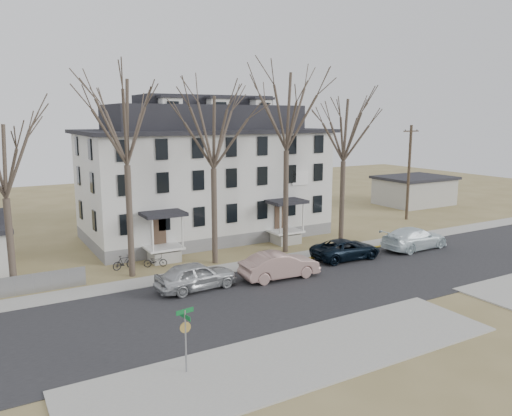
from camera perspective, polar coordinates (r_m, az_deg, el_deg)
ground at (r=30.87m, az=11.92°, el=-9.33°), size 120.00×120.00×0.00m
main_road at (r=32.30m, az=9.53°, el=-8.35°), size 120.00×10.00×0.04m
far_sidewalk at (r=36.89m, az=3.59°, el=-5.84°), size 120.00×2.00×0.08m
near_sidewalk_left at (r=22.65m, az=4.90°, el=-16.69°), size 20.00×5.00×0.08m
yellow_curb at (r=39.11m, az=10.47°, el=-5.05°), size 14.00×0.25×0.06m
boarding_house at (r=43.48m, az=-5.82°, el=3.84°), size 20.80×12.36×12.05m
distant_building at (r=62.27m, az=17.62°, el=1.94°), size 8.50×6.50×3.35m
tree_far_left at (r=32.46m, az=-14.75°, el=10.13°), size 8.40×8.40×13.72m
tree_mid_left at (r=34.55m, az=-4.93°, el=9.20°), size 7.80×7.80×12.74m
tree_center at (r=37.48m, az=3.54°, el=11.57°), size 9.00×9.00×14.70m
tree_mid_right at (r=40.77m, az=10.07°, el=9.25°), size 7.80×7.80×12.74m
tree_bungalow at (r=31.40m, az=-27.00°, el=5.29°), size 6.60×6.60×10.78m
utility_pole_far at (r=52.37m, az=17.07°, el=4.02°), size 2.00×0.28×9.50m
car_silver at (r=30.47m, az=-6.85°, el=-7.76°), size 5.10×2.31×1.70m
car_tan at (r=32.31m, az=2.72°, el=-6.61°), size 5.28×2.06×1.71m
car_navy at (r=37.16m, az=10.24°, el=-4.70°), size 5.36×2.66×1.46m
car_white at (r=41.20m, az=17.65°, el=-3.36°), size 5.99×2.66×1.71m
bicycle_left at (r=35.40m, az=-11.43°, el=-6.03°), size 1.70×1.04×0.84m
bicycle_right at (r=35.34m, az=-14.86°, el=-6.08°), size 1.70×0.77×0.98m
street_sign at (r=20.77m, az=-8.07°, el=-13.80°), size 0.79×0.79×2.77m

